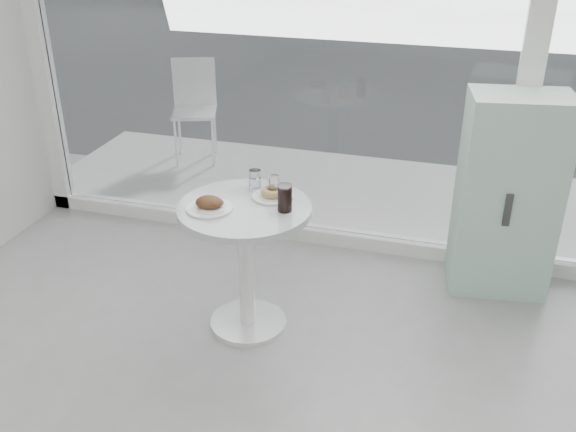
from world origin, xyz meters
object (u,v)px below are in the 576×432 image
(plate_fritter, at_px, (210,205))
(water_tumbler_a, at_px, (255,180))
(main_table, at_px, (246,242))
(plate_donut, at_px, (273,194))
(cola_glass, at_px, (285,198))
(mint_cabinet, at_px, (507,196))
(patio_chair, at_px, (195,103))
(water_tumbler_b, at_px, (274,187))

(plate_fritter, distance_m, water_tumbler_a, 0.35)
(main_table, height_order, plate_donut, plate_donut)
(plate_donut, xyz_separation_m, cola_glass, (0.11, -0.14, 0.05))
(main_table, xyz_separation_m, cola_glass, (0.22, 0.01, 0.29))
(plate_donut, xyz_separation_m, water_tumbler_a, (-0.13, 0.09, 0.03))
(mint_cabinet, relative_size, water_tumbler_a, 11.45)
(main_table, bearing_deg, patio_chair, 119.73)
(plate_fritter, bearing_deg, water_tumbler_a, 66.44)
(plate_fritter, relative_size, water_tumbler_b, 2.18)
(water_tumbler_a, relative_size, cola_glass, 0.74)
(plate_fritter, height_order, cola_glass, cola_glass)
(plate_fritter, height_order, water_tumbler_b, water_tumbler_b)
(mint_cabinet, xyz_separation_m, plate_donut, (-1.25, -0.71, 0.17))
(water_tumbler_b, bearing_deg, cola_glass, -55.83)
(water_tumbler_b, bearing_deg, mint_cabinet, 28.65)
(patio_chair, distance_m, plate_donut, 2.56)
(plate_fritter, relative_size, water_tumbler_a, 2.25)
(plate_donut, bearing_deg, mint_cabinet, 29.56)
(water_tumbler_a, bearing_deg, cola_glass, -43.03)
(patio_chair, xyz_separation_m, cola_glass, (1.52, -2.26, 0.28))
(plate_fritter, distance_m, water_tumbler_b, 0.37)
(water_tumbler_a, xyz_separation_m, water_tumbler_b, (0.13, -0.06, 0.00))
(water_tumbler_a, bearing_deg, water_tumbler_b, -25.57)
(patio_chair, distance_m, water_tumbler_a, 2.42)
(patio_chair, relative_size, water_tumbler_a, 8.18)
(plate_fritter, xyz_separation_m, plate_donut, (0.27, 0.23, -0.01))
(plate_donut, relative_size, water_tumbler_a, 2.08)
(plate_fritter, xyz_separation_m, water_tumbler_b, (0.27, 0.26, 0.02))
(patio_chair, xyz_separation_m, water_tumbler_b, (1.41, -2.10, 0.26))
(patio_chair, bearing_deg, water_tumbler_a, -77.16)
(patio_chair, bearing_deg, plate_fritter, -83.48)
(mint_cabinet, bearing_deg, water_tumbler_a, -164.68)
(plate_donut, height_order, water_tumbler_b, water_tumbler_b)
(main_table, height_order, mint_cabinet, mint_cabinet)
(patio_chair, xyz_separation_m, water_tumbler_a, (1.28, -2.04, 0.26))
(plate_donut, distance_m, water_tumbler_a, 0.16)
(plate_donut, bearing_deg, water_tumbler_a, 146.36)
(plate_donut, relative_size, water_tumbler_b, 2.02)
(plate_fritter, bearing_deg, water_tumbler_b, 43.62)
(main_table, relative_size, mint_cabinet, 0.62)
(main_table, xyz_separation_m, mint_cabinet, (1.37, 0.85, 0.07))
(patio_chair, xyz_separation_m, plate_fritter, (1.14, -2.36, 0.24))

